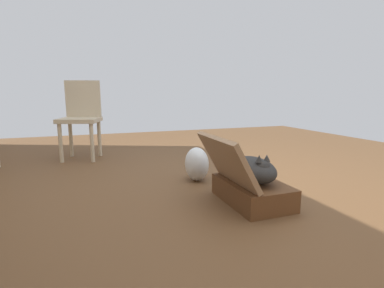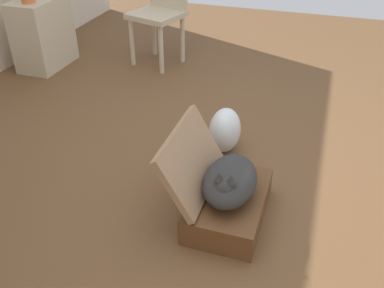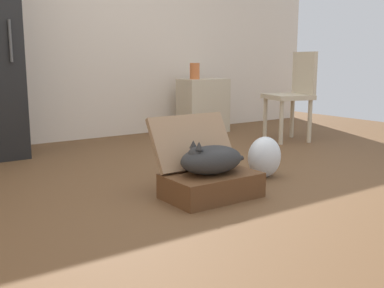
{
  "view_description": "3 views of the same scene",
  "coord_description": "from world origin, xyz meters",
  "px_view_note": "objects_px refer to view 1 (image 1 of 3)",
  "views": [
    {
      "loc": [
        -2.1,
        0.75,
        0.8
      ],
      "look_at": [
        -0.18,
        0.05,
        0.44
      ],
      "focal_mm": 26.82,
      "sensor_mm": 36.0,
      "label": 1
    },
    {
      "loc": [
        -2.1,
        -0.73,
        1.64
      ],
      "look_at": [
        -0.2,
        -0.1,
        0.34
      ],
      "focal_mm": 39.64,
      "sensor_mm": 36.0,
      "label": 2
    },
    {
      "loc": [
        -2.1,
        -2.66,
        0.89
      ],
      "look_at": [
        -0.18,
        0.09,
        0.26
      ],
      "focal_mm": 43.3,
      "sensor_mm": 36.0,
      "label": 3
    }
  ],
  "objects_px": {
    "suitcase_base": "(252,192)",
    "chair": "(81,116)",
    "cat": "(253,169)",
    "plastic_bag_white": "(197,164)"
  },
  "relations": [
    {
      "from": "plastic_bag_white",
      "to": "chair",
      "type": "bearing_deg",
      "value": 36.02
    },
    {
      "from": "cat",
      "to": "plastic_bag_white",
      "type": "distance_m",
      "value": 0.69
    },
    {
      "from": "plastic_bag_white",
      "to": "cat",
      "type": "bearing_deg",
      "value": -163.79
    },
    {
      "from": "suitcase_base",
      "to": "cat",
      "type": "xyz_separation_m",
      "value": [
        -0.01,
        0.0,
        0.17
      ]
    },
    {
      "from": "cat",
      "to": "plastic_bag_white",
      "type": "height_order",
      "value": "cat"
    },
    {
      "from": "plastic_bag_white",
      "to": "chair",
      "type": "height_order",
      "value": "chair"
    },
    {
      "from": "cat",
      "to": "chair",
      "type": "relative_size",
      "value": 0.54
    },
    {
      "from": "suitcase_base",
      "to": "chair",
      "type": "height_order",
      "value": "chair"
    },
    {
      "from": "plastic_bag_white",
      "to": "chair",
      "type": "relative_size",
      "value": 0.32
    },
    {
      "from": "suitcase_base",
      "to": "plastic_bag_white",
      "type": "distance_m",
      "value": 0.68
    }
  ]
}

